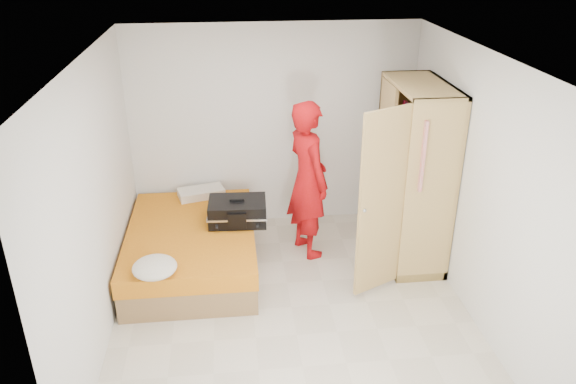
{
  "coord_description": "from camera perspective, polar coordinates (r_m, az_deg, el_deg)",
  "views": [
    {
      "loc": [
        -0.56,
        -4.76,
        3.57
      ],
      "look_at": [
        0.04,
        0.7,
        1.0
      ],
      "focal_mm": 35.0,
      "sensor_mm": 36.0,
      "label": 1
    }
  ],
  "objects": [
    {
      "name": "pillow",
      "position": [
        7.18,
        -8.81,
        -0.07
      ],
      "size": [
        0.62,
        0.42,
        0.1
      ],
      "primitive_type": "cube",
      "rotation": [
        0.0,
        0.0,
        0.26
      ],
      "color": "white",
      "rests_on": "bed"
    },
    {
      "name": "wardrobe",
      "position": [
        6.48,
        12.38,
        1.11
      ],
      "size": [
        1.12,
        1.44,
        2.1
      ],
      "color": "tan",
      "rests_on": "ground"
    },
    {
      "name": "room",
      "position": [
        5.3,
        0.39,
        -0.26
      ],
      "size": [
        4.0,
        4.02,
        2.6
      ],
      "color": "beige",
      "rests_on": "ground"
    },
    {
      "name": "bed",
      "position": [
        6.58,
        -9.72,
        -5.61
      ],
      "size": [
        1.42,
        2.02,
        0.5
      ],
      "color": "olive",
      "rests_on": "ground"
    },
    {
      "name": "person",
      "position": [
        6.51,
        2.02,
        1.27
      ],
      "size": [
        0.67,
        0.8,
        1.89
      ],
      "primitive_type": "imported",
      "rotation": [
        0.0,
        0.0,
        1.93
      ],
      "color": "red",
      "rests_on": "ground"
    },
    {
      "name": "round_cushion",
      "position": [
        5.67,
        -13.39,
        -7.45
      ],
      "size": [
        0.44,
        0.44,
        0.17
      ],
      "primitive_type": "ellipsoid",
      "color": "white",
      "rests_on": "bed"
    },
    {
      "name": "suitcase",
      "position": [
        6.48,
        -5.16,
        -1.97
      ],
      "size": [
        0.7,
        0.54,
        0.29
      ],
      "rotation": [
        0.0,
        0.0,
        -0.05
      ],
      "color": "black",
      "rests_on": "bed"
    }
  ]
}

